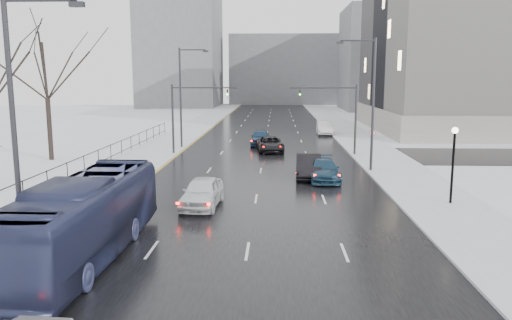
# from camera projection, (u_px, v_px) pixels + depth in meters

# --- Properties ---
(road) EXTENTS (16.00, 150.00, 0.04)m
(road) POSITION_uv_depth(u_px,v_px,m) (266.00, 139.00, 58.09)
(road) COLOR black
(road) RESTS_ON ground
(cross_road) EXTENTS (130.00, 10.00, 0.04)m
(cross_road) POSITION_uv_depth(u_px,v_px,m) (263.00, 155.00, 46.27)
(cross_road) COLOR black
(cross_road) RESTS_ON ground
(sidewalk_left) EXTENTS (5.00, 150.00, 0.16)m
(sidewalk_left) POSITION_uv_depth(u_px,v_px,m) (177.00, 138.00, 58.50)
(sidewalk_left) COLOR silver
(sidewalk_left) RESTS_ON ground
(sidewalk_right) EXTENTS (5.00, 150.00, 0.16)m
(sidewalk_right) POSITION_uv_depth(u_px,v_px,m) (357.00, 139.00, 57.67)
(sidewalk_right) COLOR silver
(sidewalk_right) RESTS_ON ground
(park_strip) EXTENTS (14.00, 150.00, 0.12)m
(park_strip) POSITION_uv_depth(u_px,v_px,m) (97.00, 138.00, 58.88)
(park_strip) COLOR white
(park_strip) RESTS_ON ground
(tree_park_e) EXTENTS (9.45, 9.45, 13.50)m
(tree_park_e) POSITION_uv_depth(u_px,v_px,m) (52.00, 161.00, 43.05)
(tree_park_e) COLOR black
(tree_park_e) RESTS_ON ground
(iron_fence) EXTENTS (0.06, 70.00, 1.30)m
(iron_fence) POSITION_uv_depth(u_px,v_px,m) (32.00, 186.00, 28.90)
(iron_fence) COLOR black
(iron_fence) RESTS_ON sidewalk_left
(streetlight_r_mid) EXTENTS (2.95, 0.25, 10.00)m
(streetlight_r_mid) POSITION_uv_depth(u_px,v_px,m) (370.00, 98.00, 37.14)
(streetlight_r_mid) COLOR #2D2D33
(streetlight_r_mid) RESTS_ON ground
(streetlight_l_near) EXTENTS (2.95, 0.25, 10.00)m
(streetlight_l_near) POSITION_uv_depth(u_px,v_px,m) (19.00, 120.00, 18.07)
(streetlight_l_near) COLOR #2D2D33
(streetlight_l_near) RESTS_ON ground
(streetlight_l_far) EXTENTS (2.95, 0.25, 10.00)m
(streetlight_l_far) POSITION_uv_depth(u_px,v_px,m) (183.00, 93.00, 49.61)
(streetlight_l_far) COLOR #2D2D33
(streetlight_l_far) RESTS_ON ground
(lamppost_r_mid) EXTENTS (0.36, 0.36, 4.28)m
(lamppost_r_mid) POSITION_uv_depth(u_px,v_px,m) (454.00, 154.00, 27.61)
(lamppost_r_mid) COLOR black
(lamppost_r_mid) RESTS_ON sidewalk_right
(mast_signal_right) EXTENTS (6.10, 0.33, 6.50)m
(mast_signal_right) POSITION_uv_depth(u_px,v_px,m) (344.00, 111.00, 45.30)
(mast_signal_right) COLOR #2D2D33
(mast_signal_right) RESTS_ON ground
(mast_signal_left) EXTENTS (6.10, 0.33, 6.50)m
(mast_signal_left) POSITION_uv_depth(u_px,v_px,m) (184.00, 111.00, 45.88)
(mast_signal_left) COLOR #2D2D33
(mast_signal_left) RESTS_ON ground
(no_uturn_sign) EXTENTS (0.60, 0.06, 2.70)m
(no_uturn_sign) POSITION_uv_depth(u_px,v_px,m) (372.00, 136.00, 41.58)
(no_uturn_sign) COLOR #2D2D33
(no_uturn_sign) RESTS_ON sidewalk_right
(bldg_far_right) EXTENTS (24.00, 20.00, 22.00)m
(bldg_far_right) POSITION_uv_depth(u_px,v_px,m) (399.00, 59.00, 109.39)
(bldg_far_right) COLOR slate
(bldg_far_right) RESTS_ON ground
(bldg_far_left) EXTENTS (18.00, 22.00, 28.00)m
(bldg_far_left) POSITION_uv_depth(u_px,v_px,m) (181.00, 48.00, 120.73)
(bldg_far_left) COLOR slate
(bldg_far_left) RESTS_ON ground
(bldg_far_center) EXTENTS (30.00, 18.00, 18.00)m
(bldg_far_center) POSITION_uv_depth(u_px,v_px,m) (287.00, 70.00, 135.31)
(bldg_far_center) COLOR slate
(bldg_far_center) RESTS_ON ground
(bus) EXTENTS (2.92, 11.76, 3.26)m
(bus) POSITION_uv_depth(u_px,v_px,m) (84.00, 218.00, 19.58)
(bus) COLOR navy
(bus) RESTS_ON road
(sedan_center_near) EXTENTS (2.21, 4.89, 1.63)m
(sedan_center_near) POSITION_uv_depth(u_px,v_px,m) (202.00, 192.00, 27.57)
(sedan_center_near) COLOR white
(sedan_center_near) RESTS_ON road
(sedan_right_near) EXTENTS (1.98, 5.10, 1.65)m
(sedan_right_near) POSITION_uv_depth(u_px,v_px,m) (308.00, 166.00, 35.73)
(sedan_right_near) COLOR black
(sedan_right_near) RESTS_ON road
(sedan_right_cross) EXTENTS (2.89, 5.41, 1.44)m
(sedan_right_cross) POSITION_uv_depth(u_px,v_px,m) (270.00, 144.00, 48.06)
(sedan_right_cross) COLOR black
(sedan_right_cross) RESTS_ON road
(sedan_right_far) EXTENTS (2.12, 5.11, 1.48)m
(sedan_right_far) POSITION_uv_depth(u_px,v_px,m) (324.00, 170.00, 34.74)
(sedan_right_far) COLOR navy
(sedan_right_far) RESTS_ON road
(sedan_center_far) EXTENTS (2.00, 4.87, 1.65)m
(sedan_center_far) POSITION_uv_depth(u_px,v_px,m) (260.00, 137.00, 52.61)
(sedan_center_far) COLOR navy
(sedan_center_far) RESTS_ON road
(sedan_right_distant) EXTENTS (1.86, 5.08, 1.66)m
(sedan_right_distant) POSITION_uv_depth(u_px,v_px,m) (324.00, 128.00, 62.43)
(sedan_right_distant) COLOR white
(sedan_right_distant) RESTS_ON road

